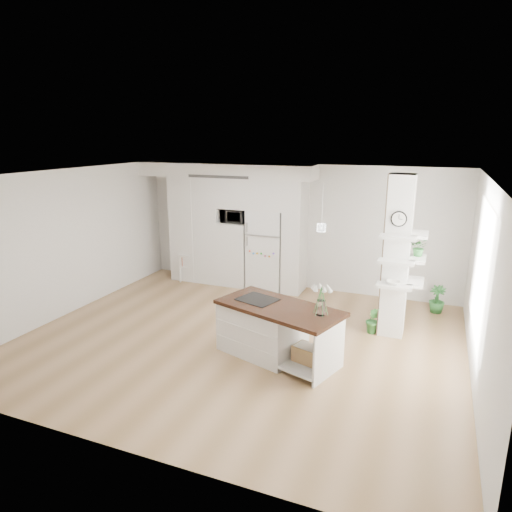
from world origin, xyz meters
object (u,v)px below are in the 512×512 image
(kitchen_island, at_px, (268,327))
(floor_plant_a, at_px, (374,320))
(refrigerator, at_px, (267,249))
(bookshelf, at_px, (193,269))

(kitchen_island, distance_m, floor_plant_a, 1.98)
(kitchen_island, bearing_deg, floor_plant_a, 62.42)
(refrigerator, bearing_deg, kitchen_island, -69.16)
(bookshelf, distance_m, floor_plant_a, 4.56)
(refrigerator, relative_size, kitchen_island, 0.85)
(bookshelf, relative_size, floor_plant_a, 1.30)
(kitchen_island, xyz_separation_m, bookshelf, (-2.92, 2.82, -0.16))
(bookshelf, bearing_deg, floor_plant_a, -40.68)
(bookshelf, bearing_deg, kitchen_island, -66.23)
(refrigerator, distance_m, bookshelf, 1.88)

